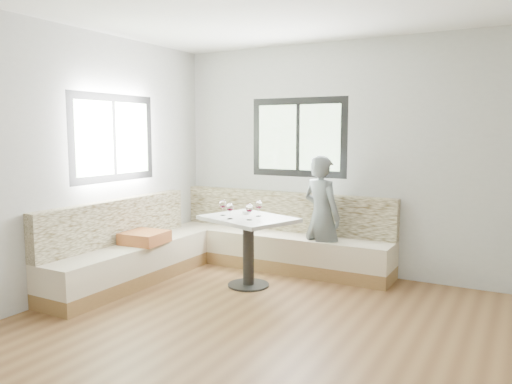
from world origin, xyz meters
TOP-DOWN VIEW (x-y plane):
  - room at (-0.08, 0.08)m, footprint 5.01×5.01m
  - banquette at (-1.59, 1.63)m, footprint 2.90×2.80m
  - table at (-1.01, 1.40)m, footprint 1.15×1.02m
  - person at (-0.44, 2.16)m, footprint 0.62×0.52m
  - olive_ramekin at (-1.12, 1.56)m, footprint 0.09×0.09m
  - wine_glass_a at (-1.31, 1.35)m, footprint 0.08×0.08m
  - wine_glass_b at (-1.12, 1.20)m, footprint 0.08×0.08m
  - wine_glass_c at (-0.90, 1.24)m, footprint 0.08×0.08m
  - wine_glass_d at (-0.93, 1.50)m, footprint 0.08×0.08m

SIDE VIEW (x-z plane):
  - banquette at x=-1.59m, z-range -0.14..0.81m
  - table at x=-1.01m, z-range 0.20..0.98m
  - person at x=-0.44m, z-range 0.00..1.45m
  - olive_ramekin at x=-1.12m, z-range 0.78..0.82m
  - wine_glass_a at x=-1.31m, z-range 0.82..1.00m
  - wine_glass_b at x=-1.12m, z-range 0.82..1.00m
  - wine_glass_c at x=-0.90m, z-range 0.82..1.00m
  - wine_glass_d at x=-0.93m, z-range 0.82..1.00m
  - room at x=-0.08m, z-range 0.01..2.82m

